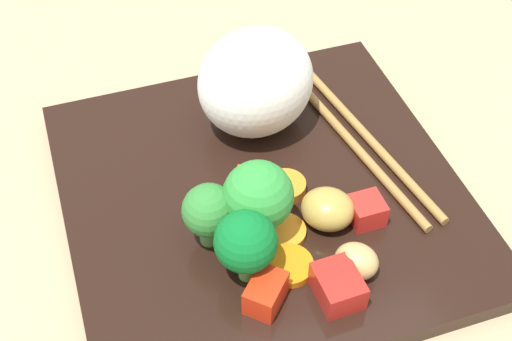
{
  "coord_description": "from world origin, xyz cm",
  "views": [
    {
      "loc": [
        29.3,
        -10.43,
        35.93
      ],
      "look_at": [
        0.03,
        -0.48,
        3.22
      ],
      "focal_mm": 50.02,
      "sensor_mm": 36.0,
      "label": 1
    }
  ],
  "objects": [
    {
      "name": "broccoli_floret_0",
      "position": [
        3.39,
        -1.49,
        4.71
      ],
      "size": [
        4.24,
        4.24,
        5.76
      ],
      "color": "#5E963E",
      "rests_on": "square_plate"
    },
    {
      "name": "carrot_slice_0",
      "position": [
        3.9,
        0.48,
        1.44
      ],
      "size": [
        3.94,
        3.94,
        0.44
      ],
      "primitive_type": "cylinder",
      "rotation": [
        0.0,
        0.0,
        3.99
      ],
      "color": "orange",
      "rests_on": "square_plate"
    },
    {
      "name": "ground_plane",
      "position": [
        0.0,
        0.0,
        -1.0
      ],
      "size": [
        110.0,
        110.0,
        2.0
      ],
      "primitive_type": "cube",
      "color": "tan"
    },
    {
      "name": "pepper_chunk_1",
      "position": [
        4.43,
        5.29,
        2.04
      ],
      "size": [
        2.02,
        2.04,
        1.64
      ],
      "primitive_type": "cube",
      "rotation": [
        0.0,
        0.0,
        0.0
      ],
      "color": "red",
      "rests_on": "square_plate"
    },
    {
      "name": "rice_mound",
      "position": [
        -6.24,
        1.63,
        4.96
      ],
      "size": [
        10.06,
        10.52,
        7.49
      ],
      "primitive_type": "ellipsoid",
      "rotation": [
        0.0,
        0.0,
        5.12
      ],
      "color": "white",
      "rests_on": "square_plate"
    },
    {
      "name": "broccoli_floret_2",
      "position": [
        6.03,
        -3.13,
        4.29
      ],
      "size": [
        3.65,
        3.65,
        4.99
      ],
      "color": "#67B04A",
      "rests_on": "square_plate"
    },
    {
      "name": "chicken_piece_1",
      "position": [
        3.84,
        2.89,
        2.43
      ],
      "size": [
        4.47,
        4.51,
        2.43
      ],
      "primitive_type": "ellipsoid",
      "rotation": [
        0.0,
        0.0,
        0.89
      ],
      "color": "#B39342",
      "rests_on": "square_plate"
    },
    {
      "name": "carrot_slice_2",
      "position": [
        0.6,
        1.36,
        1.61
      ],
      "size": [
        3.56,
        3.56,
        0.79
      ],
      "primitive_type": "cylinder",
      "rotation": [
        0.0,
        0.0,
        0.49
      ],
      "color": "orange",
      "rests_on": "square_plate"
    },
    {
      "name": "pepper_chunk_2",
      "position": [
        9.09,
        1.34,
        2.14
      ],
      "size": [
        3.02,
        2.47,
        1.83
      ],
      "primitive_type": "cube",
      "rotation": [
        0.0,
        0.0,
        0.03
      ],
      "color": "red",
      "rests_on": "square_plate"
    },
    {
      "name": "pepper_chunk_3",
      "position": [
        8.2,
        -2.68,
        2.12
      ],
      "size": [
        3.12,
        3.09,
        1.81
      ],
      "primitive_type": "cube",
      "rotation": [
        0.0,
        0.0,
        2.39
      ],
      "color": "red",
      "rests_on": "square_plate"
    },
    {
      "name": "chopstick_pair",
      "position": [
        -3.41,
        7.56,
        1.53
      ],
      "size": [
        20.29,
        5.06,
        0.61
      ],
      "rotation": [
        0.0,
        0.0,
        3.3
      ],
      "color": "#A17439",
      "rests_on": "square_plate"
    },
    {
      "name": "carrot_slice_1",
      "position": [
        6.41,
        -0.61,
        1.48
      ],
      "size": [
        4.12,
        4.12,
        0.51
      ],
      "primitive_type": "cylinder",
      "rotation": [
        0.0,
        0.0,
        3.75
      ],
      "color": "orange",
      "rests_on": "square_plate"
    },
    {
      "name": "pepper_chunk_0",
      "position": [
        0.66,
        -0.87,
        2.12
      ],
      "size": [
        3.46,
        3.44,
        1.8
      ],
      "primitive_type": "cube",
      "rotation": [
        0.0,
        0.0,
        2.63
      ],
      "color": "red",
      "rests_on": "square_plate"
    },
    {
      "name": "square_plate",
      "position": [
        0.0,
        0.0,
        0.61
      ],
      "size": [
        25.6,
        25.6,
        1.22
      ],
      "primitive_type": "cube",
      "rotation": [
        0.0,
        0.0,
        -0.01
      ],
      "color": "black",
      "rests_on": "ground_plane"
    },
    {
      "name": "chicken_piece_0",
      "position": [
        7.89,
        3.02,
        2.23
      ],
      "size": [
        3.49,
        3.47,
        2.01
      ],
      "primitive_type": "ellipsoid",
      "rotation": [
        0.0,
        0.0,
        3.89
      ],
      "color": "tan",
      "rests_on": "square_plate"
    },
    {
      "name": "broccoli_floret_1",
      "position": [
        2.92,
        -4.38,
        3.91
      ],
      "size": [
        3.26,
        3.26,
        4.48
      ],
      "color": "#549244",
      "rests_on": "square_plate"
    }
  ]
}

